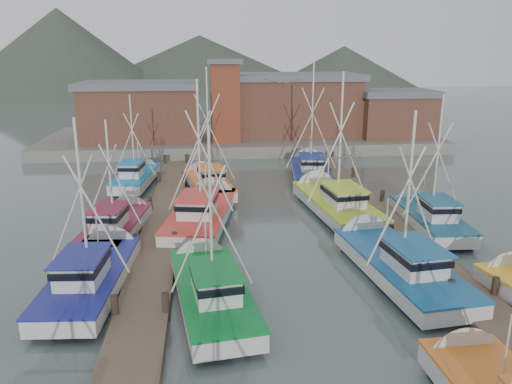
{
  "coord_description": "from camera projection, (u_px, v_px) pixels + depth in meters",
  "views": [
    {
      "loc": [
        -4.25,
        -20.34,
        10.51
      ],
      "look_at": [
        -1.36,
        7.51,
        2.6
      ],
      "focal_mm": 35.0,
      "sensor_mm": 36.0,
      "label": 1
    }
  ],
  "objects": [
    {
      "name": "ground",
      "position": [
        303.0,
        290.0,
        22.75
      ],
      "size": [
        260.0,
        260.0,
        0.0
      ],
      "primitive_type": "plane",
      "color": "#465451",
      "rests_on": "ground"
    },
    {
      "name": "boat_11",
      "position": [
        427.0,
        217.0,
        30.71
      ],
      "size": [
        3.57,
        8.48,
        8.87
      ],
      "rotation": [
        0.0,
        0.0,
        -0.06
      ],
      "color": "black",
      "rests_on": "ground"
    },
    {
      "name": "boat_14",
      "position": [
        137.0,
        177.0,
        40.42
      ],
      "size": [
        3.33,
        8.26,
        7.97
      ],
      "rotation": [
        0.0,
        0.0,
        -0.11
      ],
      "color": "black",
      "rests_on": "ground"
    },
    {
      "name": "gull_far",
      "position": [
        338.0,
        157.0,
        20.69
      ],
      "size": [
        1.55,
        0.62,
        0.24
      ],
      "rotation": [
        0.0,
        0.0,
        -0.09
      ],
      "color": "gray",
      "rests_on": "ground"
    },
    {
      "name": "boat_5",
      "position": [
        394.0,
        263.0,
        24.05
      ],
      "size": [
        4.13,
        10.16,
        8.98
      ],
      "rotation": [
        0.0,
        0.0,
        0.11
      ],
      "color": "black",
      "rests_on": "ground"
    },
    {
      "name": "dock_right",
      "position": [
        414.0,
        247.0,
        27.26
      ],
      "size": [
        2.3,
        46.0,
        1.5
      ],
      "color": "#4C3E2F",
      "rests_on": "ground"
    },
    {
      "name": "distant_hills",
      "position": [
        173.0,
        91.0,
        138.82
      ],
      "size": [
        175.0,
        140.0,
        42.0
      ],
      "color": "#3B4539",
      "rests_on": "ground"
    },
    {
      "name": "shed_left",
      "position": [
        141.0,
        111.0,
        53.97
      ],
      "size": [
        12.72,
        8.48,
        6.2
      ],
      "color": "brown",
      "rests_on": "quay"
    },
    {
      "name": "boat_8",
      "position": [
        203.0,
        212.0,
        31.7
      ],
      "size": [
        4.96,
        10.67,
        9.94
      ],
      "rotation": [
        0.0,
        0.0,
        -0.18
      ],
      "color": "black",
      "rests_on": "ground"
    },
    {
      "name": "quay",
      "position": [
        241.0,
        140.0,
        58.0
      ],
      "size": [
        44.0,
        16.0,
        1.2
      ],
      "primitive_type": "cube",
      "color": "slate",
      "rests_on": "ground"
    },
    {
      "name": "boat_13",
      "position": [
        310.0,
        170.0,
        42.9
      ],
      "size": [
        4.23,
        9.89,
        10.5
      ],
      "rotation": [
        0.0,
        0.0,
        -0.14
      ],
      "color": "black",
      "rests_on": "ground"
    },
    {
      "name": "gull_near",
      "position": [
        282.0,
        82.0,
        19.5
      ],
      "size": [
        1.53,
        0.66,
        0.24
      ],
      "rotation": [
        0.0,
        0.0,
        0.4
      ],
      "color": "gray",
      "rests_on": "ground"
    },
    {
      "name": "boat_9",
      "position": [
        333.0,
        202.0,
        33.67
      ],
      "size": [
        4.3,
        10.55,
        10.29
      ],
      "rotation": [
        0.0,
        0.0,
        0.11
      ],
      "color": "black",
      "rests_on": "ground"
    },
    {
      "name": "lookout_tower",
      "position": [
        225.0,
        100.0,
        52.63
      ],
      "size": [
        3.6,
        3.6,
        8.5
      ],
      "color": "brown",
      "rests_on": "quay"
    },
    {
      "name": "shed_right",
      "position": [
        394.0,
        113.0,
        55.94
      ],
      "size": [
        8.48,
        6.36,
        5.2
      ],
      "color": "brown",
      "rests_on": "quay"
    },
    {
      "name": "boat_12",
      "position": [
        208.0,
        183.0,
        38.61
      ],
      "size": [
        3.99,
        8.88,
        10.15
      ],
      "rotation": [
        0.0,
        0.0,
        0.17
      ],
      "color": "black",
      "rests_on": "ground"
    },
    {
      "name": "shed_center",
      "position": [
        293.0,
        104.0,
        57.49
      ],
      "size": [
        14.84,
        9.54,
        6.9
      ],
      "color": "brown",
      "rests_on": "quay"
    },
    {
      "name": "boat_4",
      "position": [
        210.0,
        288.0,
        21.45
      ],
      "size": [
        3.94,
        9.17,
        8.51
      ],
      "rotation": [
        0.0,
        0.0,
        0.14
      ],
      "color": "black",
      "rests_on": "ground"
    },
    {
      "name": "boat_10",
      "position": [
        118.0,
        226.0,
        29.17
      ],
      "size": [
        3.54,
        8.56,
        7.62
      ],
      "rotation": [
        0.0,
        0.0,
        -0.13
      ],
      "color": "black",
      "rests_on": "ground"
    },
    {
      "name": "dock_left",
      "position": [
        155.0,
        257.0,
        25.86
      ],
      "size": [
        2.3,
        46.0,
        1.5
      ],
      "color": "#4C3E2F",
      "rests_on": "ground"
    },
    {
      "name": "boat_6",
      "position": [
        94.0,
        274.0,
        22.86
      ],
      "size": [
        3.62,
        9.29,
        8.71
      ],
      "rotation": [
        0.0,
        0.0,
        -0.07
      ],
      "color": "black",
      "rests_on": "ground"
    }
  ]
}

